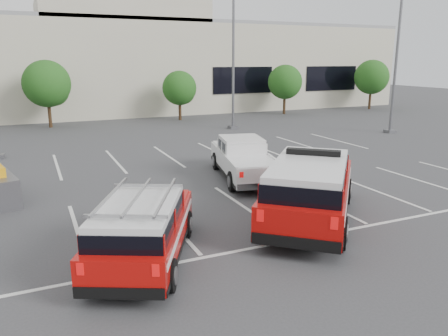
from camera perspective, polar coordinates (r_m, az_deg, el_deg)
The scene contains 12 objects.
ground at distance 14.67m, azimuth 3.03°, elevation -5.37°, with size 120.00×120.00×0.00m, color #38383B.
stall_markings at distance 18.61m, azimuth -3.27°, elevation -1.15°, with size 23.00×15.00×0.01m, color silver.
convention_building at distance 44.65m, azimuth -16.09°, elevation 13.29°, with size 60.00×16.99×13.20m.
tree_mid_left at distance 34.43m, azimuth -21.98°, elevation 9.98°, with size 3.37×3.37×4.85m.
tree_mid_right at distance 36.28m, azimuth -5.72°, elevation 10.21°, with size 2.77×2.77×3.99m.
tree_right at distance 40.54m, azimuth 8.05°, elevation 10.91°, with size 3.07×3.07×4.42m.
tree_far_right at distance 46.60m, azimuth 18.76°, elevation 11.04°, with size 3.37×3.37×4.85m.
light_pole_mid at distance 31.29m, azimuth 1.23°, elevation 14.59°, with size 0.90×0.60×10.24m.
light_pole_right at distance 31.57m, azimuth 21.64°, elevation 13.64°, with size 0.90×0.60×10.24m.
fire_chief_suv at distance 13.58m, azimuth 11.12°, elevation -3.31°, with size 5.71×6.08×2.16m.
white_pickup at distance 18.27m, azimuth 2.58°, elevation 0.70°, with size 3.04×5.70×1.66m.
ladder_suv at distance 10.93m, azimuth -10.50°, elevation -8.40°, with size 3.72×5.03×1.85m.
Camera 1 is at (-6.34, -12.31, 4.86)m, focal length 35.00 mm.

